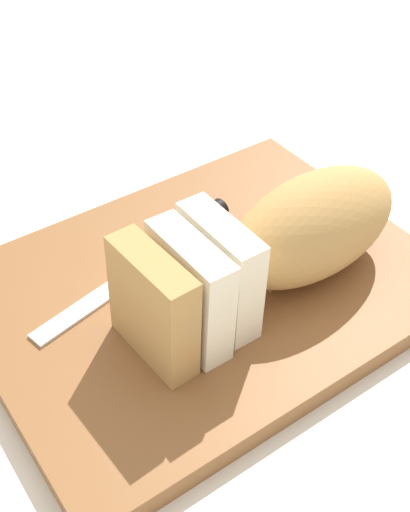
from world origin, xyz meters
TOP-DOWN VIEW (x-y plane):
  - ground_plane at (0.00, 0.00)m, footprint 3.00×3.00m
  - cutting_board at (0.00, 0.00)m, footprint 0.43×0.33m
  - bread_loaf at (-0.05, 0.04)m, footprint 0.28×0.09m
  - bread_knife at (-0.01, -0.06)m, footprint 0.24×0.06m
  - crumb_near_knife at (-0.03, -0.03)m, footprint 0.01×0.01m
  - crumb_near_loaf at (-0.04, 0.05)m, footprint 0.00×0.00m

SIDE VIEW (x-z plane):
  - ground_plane at x=0.00m, z-range 0.00..0.00m
  - cutting_board at x=0.00m, z-range 0.00..0.02m
  - crumb_near_loaf at x=-0.04m, z-range 0.02..0.03m
  - crumb_near_knife at x=-0.03m, z-range 0.02..0.03m
  - bread_knife at x=-0.01m, z-range 0.02..0.04m
  - bread_loaf at x=-0.05m, z-range 0.02..0.12m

